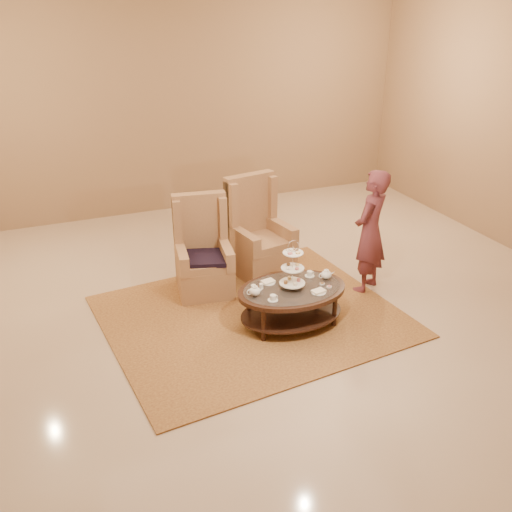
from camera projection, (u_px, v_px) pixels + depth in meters
name	position (u px, v px, depth m)	size (l,w,h in m)	color
ground	(270.00, 322.00, 6.40)	(8.00, 8.00, 0.00)	#C0A88F
ceiling	(270.00, 322.00, 6.40)	(8.00, 8.00, 0.02)	white
wall_back	(170.00, 103.00, 9.01)	(8.00, 0.04, 3.50)	#967352
rug	(252.00, 316.00, 6.50)	(3.41, 2.94, 0.02)	#A6783B
tea_table	(292.00, 295.00, 6.21)	(1.23, 0.86, 1.02)	black
armchair_left	(203.00, 260.00, 6.93)	(0.74, 0.76, 1.19)	#A4754D
armchair_right	(257.00, 241.00, 7.39)	(0.80, 0.82, 1.27)	#A4754D
person	(370.00, 232.00, 6.79)	(0.67, 0.61, 1.53)	brown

